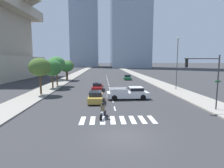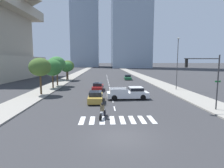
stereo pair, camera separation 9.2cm
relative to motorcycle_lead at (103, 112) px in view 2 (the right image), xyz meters
The scene contains 17 objects.
ground_plane 4.55m from the motorcycle_lead, 73.00° to the right, with size 800.00×800.00×0.00m, color #333335.
sidewalk_east 28.77m from the motorcycle_lead, 63.24° to the left, with size 4.00×260.00×0.15m, color gray.
sidewalk_west 27.68m from the motorcycle_lead, 111.87° to the left, with size 4.00×260.00×0.15m, color gray.
crosswalk_near 1.59m from the motorcycle_lead, 26.71° to the right, with size 6.75×2.32×0.01m.
lane_divider_center 27.37m from the motorcycle_lead, 87.24° to the left, with size 0.14×50.00×0.01m.
motorcycle_lead is the anchor object (origin of this frame).
pickup_truck 9.20m from the motorcycle_lead, 66.00° to the left, with size 5.79×2.25×1.67m.
sedan_red_0 16.14m from the motorcycle_lead, 93.19° to the left, with size 2.01×4.75×1.38m.
sedan_gold_1 6.95m from the motorcycle_lead, 97.68° to the left, with size 1.82×4.79×1.38m.
sedan_green_2 35.25m from the motorcycle_lead, 78.65° to the left, with size 2.07×4.57×1.33m.
traffic_signal_near 11.40m from the motorcycle_lead, 10.06° to the left, with size 4.00×0.28×5.77m.
street_lamp_east 21.07m from the motorcycle_lead, 49.78° to the left, with size 0.50×0.24×9.16m.
street_tree_nearest 15.63m from the motorcycle_lead, 128.81° to the left, with size 3.27×3.27×5.59m.
street_tree_second 21.20m from the motorcycle_lead, 117.05° to the left, with size 3.67×3.67×5.41m.
street_tree_third 24.36m from the motorcycle_lead, 113.33° to the left, with size 3.57×3.57×6.01m.
street_tree_fourth 33.65m from the motorcycle_lead, 106.49° to the left, with size 3.14×3.14×4.87m.
street_tree_fifth 35.15m from the motorcycle_lead, 105.77° to the left, with size 3.52×3.52×5.26m.
Camera 2 is at (-1.23, -12.38, 5.31)m, focal length 29.57 mm.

